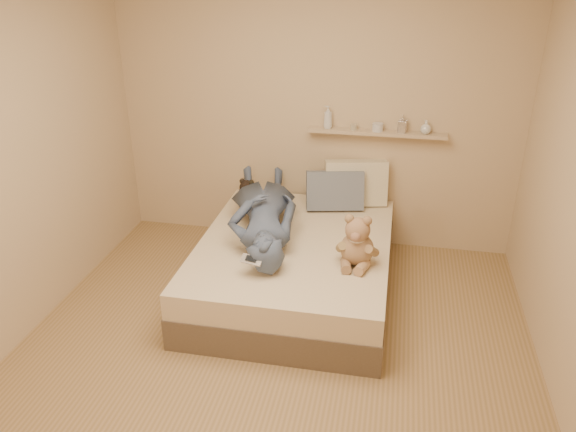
% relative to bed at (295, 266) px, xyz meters
% --- Properties ---
extents(room, '(3.80, 3.80, 3.80)m').
position_rel_bed_xyz_m(room, '(0.00, -0.93, 1.08)').
color(room, '#97774E').
rests_on(room, ground).
extents(bed, '(1.50, 1.90, 0.45)m').
position_rel_bed_xyz_m(bed, '(0.00, 0.00, 0.00)').
color(bed, brown).
rests_on(bed, floor).
extents(game_console, '(0.17, 0.10, 0.05)m').
position_rel_bed_xyz_m(game_console, '(-0.20, -0.59, 0.37)').
color(game_console, silver).
rests_on(game_console, bed).
extents(teddy_bear, '(0.33, 0.32, 0.40)m').
position_rel_bed_xyz_m(teddy_bear, '(0.51, -0.27, 0.39)').
color(teddy_bear, '#916950').
rests_on(teddy_bear, bed).
extents(dark_plush, '(0.19, 0.19, 0.30)m').
position_rel_bed_xyz_m(dark_plush, '(-0.52, 0.49, 0.35)').
color(dark_plush, black).
rests_on(dark_plush, bed).
extents(pillow_cream, '(0.58, 0.33, 0.42)m').
position_rel_bed_xyz_m(pillow_cream, '(0.40, 0.83, 0.43)').
color(pillow_cream, '#C3B69A').
rests_on(pillow_cream, bed).
extents(pillow_grey, '(0.54, 0.32, 0.36)m').
position_rel_bed_xyz_m(pillow_grey, '(0.23, 0.69, 0.40)').
color(pillow_grey, slate).
rests_on(pillow_grey, bed).
extents(person, '(0.92, 1.62, 0.37)m').
position_rel_bed_xyz_m(person, '(-0.28, 0.12, 0.41)').
color(person, '#3F4964').
rests_on(person, bed).
extents(wall_shelf, '(1.20, 0.12, 0.03)m').
position_rel_bed_xyz_m(wall_shelf, '(0.55, 0.91, 0.88)').
color(wall_shelf, tan).
rests_on(wall_shelf, wall_back).
extents(shelf_bottles, '(0.94, 0.13, 0.20)m').
position_rel_bed_xyz_m(shelf_bottles, '(0.55, 0.91, 0.96)').
color(shelf_bottles, silver).
rests_on(shelf_bottles, wall_shelf).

